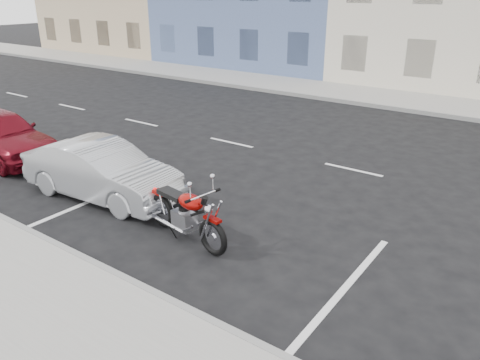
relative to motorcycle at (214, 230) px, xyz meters
name	(u,v)px	position (x,y,z in m)	size (l,w,h in m)	color
ground	(432,187)	(2.31, 5.44, -0.50)	(120.00, 120.00, 0.00)	black
sidewalk_far	(369,96)	(-2.69, 14.14, -0.43)	(80.00, 3.40, 0.15)	gray
curb_near	(48,242)	(-2.69, -1.56, -0.42)	(80.00, 0.12, 0.16)	gray
curb_far	(353,103)	(-2.69, 12.44, -0.42)	(80.00, 0.12, 0.16)	gray
motorcycle	(214,230)	(0.00, 0.00, 0.00)	(2.18, 0.77, 1.10)	black
sedan_silver	(102,171)	(-3.62, 0.51, 0.13)	(1.35, 3.86, 1.27)	#ADB0B5
car_row_a	(0,135)	(-8.02, 0.58, 0.19)	(1.63, 4.04, 1.38)	maroon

